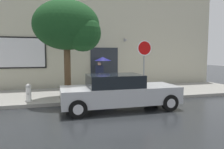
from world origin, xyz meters
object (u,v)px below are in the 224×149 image
at_px(parked_car, 119,92).
at_px(stop_sign, 144,56).
at_px(fire_hydrant, 29,93).
at_px(street_tree, 70,27).
at_px(pedestrian_with_umbrella, 102,63).

relative_size(parked_car, stop_sign, 1.70).
xyz_separation_m(fire_hydrant, street_tree, (1.82, 0.16, 2.87)).
bearing_deg(street_tree, stop_sign, -0.09).
xyz_separation_m(parked_car, fire_hydrant, (-3.54, 1.76, -0.17)).
bearing_deg(street_tree, pedestrian_with_umbrella, 49.84).
height_order(street_tree, stop_sign, street_tree).
bearing_deg(pedestrian_with_umbrella, fire_hydrant, -146.59).
distance_m(fire_hydrant, pedestrian_with_umbrella, 4.69).
relative_size(pedestrian_with_umbrella, stop_sign, 0.69).
height_order(pedestrian_with_umbrella, stop_sign, stop_sign).
bearing_deg(fire_hydrant, pedestrian_with_umbrella, 33.41).
xyz_separation_m(pedestrian_with_umbrella, stop_sign, (1.65, -2.36, 0.42)).
height_order(parked_car, fire_hydrant, parked_car).
bearing_deg(fire_hydrant, parked_car, -26.40).
relative_size(parked_car, fire_hydrant, 6.12).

